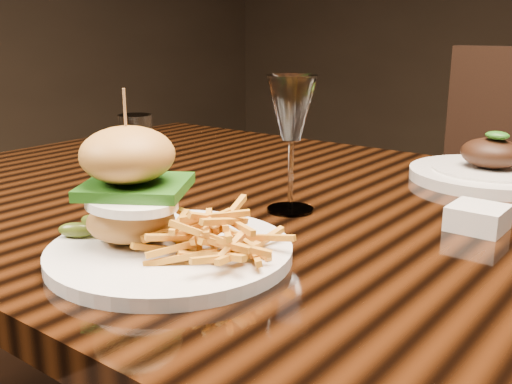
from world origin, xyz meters
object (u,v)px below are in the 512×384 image
Objects in this scene: far_dish at (489,171)px; dining_table at (362,270)px; burger_plate at (161,218)px; wine_glass at (292,113)px; chair_far at (512,210)px.

dining_table is at bearing -102.60° from far_dish.
wine_glass is at bearing 67.17° from burger_plate.
chair_far reaches higher than dining_table.
dining_table is 0.24m from wine_glass.
wine_glass is at bearing -115.72° from far_dish.
wine_glass is 0.72× the size of far_dish.
dining_table is 0.90m from chair_far.
far_dish is at bearing 77.40° from dining_table.
burger_plate is at bearing -112.36° from dining_table.
chair_far is (0.08, 1.16, -0.26)m from burger_plate.
burger_plate reaches higher than dining_table.
chair_far is (-0.10, 0.58, -0.23)m from far_dish.
dining_table is 8.58× the size of wine_glass.
chair_far reaches higher than wine_glass.
wine_glass is (0.01, 0.23, 0.09)m from burger_plate.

